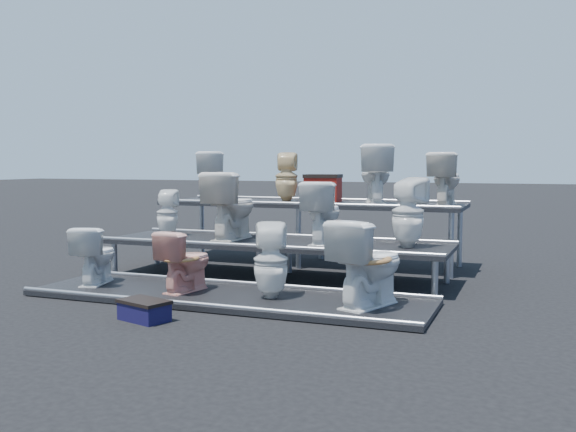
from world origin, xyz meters
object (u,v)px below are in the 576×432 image
(toilet_9, at_px, (287,177))
(toilet_2, at_px, (271,260))
(toilet_3, at_px, (368,263))
(toilet_8, at_px, (212,176))
(toilet_5, at_px, (231,206))
(step_stool, at_px, (144,312))
(toilet_4, at_px, (167,213))
(toilet_10, at_px, (375,174))
(toilet_11, at_px, (445,179))
(red_crate, at_px, (323,190))
(toilet_7, at_px, (408,212))
(toilet_6, at_px, (322,212))
(toilet_1, at_px, (185,261))
(toilet_0, at_px, (96,255))

(toilet_9, bearing_deg, toilet_2, 91.48)
(toilet_3, distance_m, toilet_8, 4.05)
(toilet_2, xyz_separation_m, toilet_3, (0.99, 0.00, 0.03))
(toilet_5, xyz_separation_m, step_stool, (0.28, -2.34, -0.80))
(toilet_4, bearing_deg, toilet_2, 128.31)
(toilet_10, relative_size, toilet_11, 1.16)
(toilet_4, relative_size, red_crate, 1.29)
(toilet_5, height_order, toilet_7, toilet_5)
(red_crate, bearing_deg, toilet_6, -76.82)
(toilet_4, bearing_deg, toilet_9, -149.87)
(toilet_4, relative_size, toilet_7, 0.77)
(toilet_1, bearing_deg, toilet_4, -41.69)
(toilet_1, bearing_deg, toilet_10, -108.08)
(toilet_3, height_order, toilet_5, toilet_5)
(toilet_0, bearing_deg, toilet_10, -148.61)
(toilet_4, height_order, toilet_9, toilet_9)
(toilet_2, relative_size, toilet_7, 0.96)
(toilet_10, height_order, toilet_11, toilet_10)
(toilet_3, distance_m, toilet_11, 2.72)
(toilet_0, distance_m, toilet_1, 1.14)
(toilet_8, relative_size, toilet_10, 0.90)
(toilet_4, bearing_deg, toilet_6, 161.47)
(toilet_1, relative_size, step_stool, 1.47)
(toilet_1, height_order, toilet_3, toilet_3)
(toilet_3, distance_m, toilet_6, 1.61)
(toilet_7, relative_size, step_stool, 1.79)
(toilet_0, bearing_deg, toilet_11, -157.29)
(toilet_2, xyz_separation_m, red_crate, (-0.35, 2.75, 0.59))
(toilet_5, distance_m, toilet_10, 2.02)
(toilet_3, xyz_separation_m, toilet_7, (0.12, 1.30, 0.38))
(toilet_4, height_order, toilet_11, toilet_11)
(toilet_0, relative_size, toilet_4, 1.07)
(toilet_2, distance_m, toilet_8, 3.39)
(toilet_5, bearing_deg, toilet_6, -179.52)
(toilet_4, height_order, toilet_10, toilet_10)
(toilet_0, relative_size, step_stool, 1.47)
(toilet_7, bearing_deg, toilet_3, 105.49)
(toilet_2, bearing_deg, toilet_5, -71.26)
(toilet_1, height_order, toilet_9, toilet_9)
(toilet_4, bearing_deg, toilet_5, 161.47)
(red_crate, bearing_deg, toilet_7, -49.15)
(toilet_9, height_order, toilet_11, toilet_9)
(toilet_3, bearing_deg, toilet_5, -11.56)
(toilet_6, height_order, toilet_7, toilet_7)
(toilet_7, relative_size, toilet_10, 1.00)
(toilet_7, height_order, red_crate, toilet_7)
(toilet_1, xyz_separation_m, toilet_11, (2.31, 2.60, 0.82))
(step_stool, bearing_deg, toilet_2, 70.02)
(toilet_2, xyz_separation_m, toilet_8, (-2.02, 2.60, 0.78))
(toilet_8, bearing_deg, toilet_11, 158.39)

